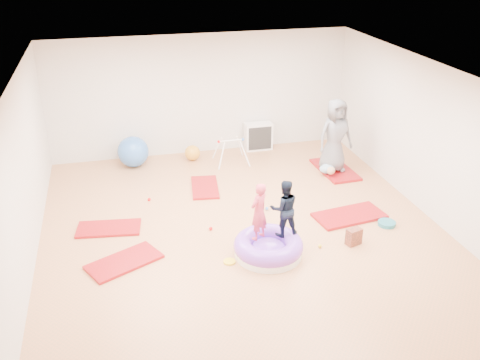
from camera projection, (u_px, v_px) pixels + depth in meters
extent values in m
cube|color=tan|center=(244.00, 233.00, 9.46)|extent=(7.00, 8.00, 0.01)
cube|color=beige|center=(245.00, 77.00, 8.27)|extent=(7.00, 8.00, 0.01)
cube|color=silver|center=(201.00, 95.00, 12.38)|extent=(7.00, 0.01, 2.80)
cube|color=silver|center=(345.00, 311.00, 5.35)|extent=(7.00, 0.01, 2.80)
cube|color=silver|center=(21.00, 182.00, 8.09)|extent=(0.01, 8.00, 2.80)
cube|color=silver|center=(432.00, 142.00, 9.64)|extent=(0.01, 8.00, 2.80)
cube|color=#A7082D|center=(124.00, 262.00, 8.59)|extent=(1.31, 1.05, 0.05)
cube|color=#A7082D|center=(109.00, 228.00, 9.56)|extent=(1.18, 0.71, 0.05)
cube|color=#A7082D|center=(205.00, 187.00, 11.08)|extent=(0.67, 1.12, 0.04)
cube|color=#A7082D|center=(349.00, 216.00, 9.98)|extent=(1.38, 0.82, 0.05)
cube|color=#A7082D|center=(335.00, 170.00, 11.89)|extent=(0.73, 1.36, 0.06)
cylinder|color=white|center=(268.00, 251.00, 8.80)|extent=(1.11, 1.11, 0.13)
torus|color=#8B49DC|center=(268.00, 245.00, 8.75)|extent=(1.15, 1.15, 0.30)
ellipsoid|color=#8B49DC|center=(268.00, 249.00, 8.78)|extent=(0.61, 0.61, 0.27)
imported|color=#D73E56|center=(259.00, 209.00, 8.53)|extent=(0.43, 0.40, 0.99)
imported|color=black|center=(284.00, 206.00, 8.63)|extent=(0.50, 0.40, 0.98)
imported|color=slate|center=(335.00, 136.00, 11.46)|extent=(0.85, 0.61, 1.61)
ellipsoid|color=#8EB5D6|center=(328.00, 169.00, 11.61)|extent=(0.38, 0.24, 0.21)
sphere|color=tan|center=(331.00, 171.00, 11.44)|extent=(0.18, 0.18, 0.18)
sphere|color=yellow|center=(249.00, 232.00, 9.42)|extent=(0.06, 0.06, 0.06)
sphere|color=yellow|center=(320.00, 246.00, 9.01)|extent=(0.06, 0.06, 0.06)
sphere|color=#F5060B|center=(211.00, 229.00, 9.53)|extent=(0.06, 0.06, 0.06)
sphere|color=blue|center=(267.00, 208.00, 10.22)|extent=(0.06, 0.06, 0.06)
sphere|color=blue|center=(238.00, 238.00, 9.23)|extent=(0.06, 0.06, 0.06)
sphere|color=#F5060B|center=(149.00, 199.00, 10.57)|extent=(0.06, 0.06, 0.06)
sphere|color=blue|center=(133.00, 152.00, 12.00)|extent=(0.69, 0.69, 0.69)
sphere|color=gold|center=(192.00, 153.00, 12.38)|extent=(0.36, 0.36, 0.36)
cylinder|color=white|center=(222.00, 156.00, 11.87)|extent=(0.22, 0.22, 0.58)
cylinder|color=white|center=(217.00, 148.00, 12.30)|extent=(0.22, 0.22, 0.58)
cylinder|color=white|center=(245.00, 154.00, 11.99)|extent=(0.22, 0.22, 0.58)
cylinder|color=white|center=(240.00, 146.00, 12.42)|extent=(0.22, 0.22, 0.58)
cylinder|color=white|center=(231.00, 141.00, 12.04)|extent=(0.56, 0.03, 0.03)
sphere|color=#F5060B|center=(219.00, 142.00, 11.98)|extent=(0.07, 0.07, 0.07)
sphere|color=blue|center=(243.00, 139.00, 12.10)|extent=(0.07, 0.07, 0.07)
cube|color=white|center=(258.00, 136.00, 12.95)|extent=(0.66, 0.32, 0.66)
cube|color=#2A2A2A|center=(260.00, 138.00, 12.82)|extent=(0.57, 0.02, 0.57)
cube|color=white|center=(259.00, 137.00, 12.91)|extent=(0.02, 0.22, 0.58)
cube|color=white|center=(259.00, 137.00, 12.91)|extent=(0.58, 0.22, 0.02)
cylinder|color=#216F81|center=(387.00, 223.00, 9.69)|extent=(0.32, 0.32, 0.07)
cube|color=#BC4C2C|center=(354.00, 237.00, 9.06)|extent=(0.29, 0.23, 0.29)
cylinder|color=yellow|center=(229.00, 262.00, 8.61)|extent=(0.20, 0.20, 0.03)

